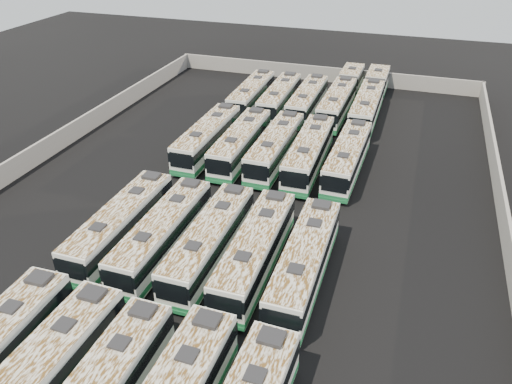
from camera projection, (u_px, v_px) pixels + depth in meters
name	position (u px, v px, depth m)	size (l,w,h in m)	color
ground	(240.00, 200.00, 45.65)	(140.00, 140.00, 0.00)	black
perimeter_wall	(239.00, 189.00, 45.10)	(45.20, 73.20, 2.20)	gray
bus_midfront_far_left	(121.00, 224.00, 39.00)	(2.67, 12.58, 3.55)	silver
bus_midfront_left	(163.00, 233.00, 37.96)	(2.69, 12.55, 3.54)	silver
bus_midfront_center	(210.00, 241.00, 37.05)	(2.66, 12.58, 3.55)	silver
bus_midfront_right	(255.00, 251.00, 36.04)	(2.85, 12.73, 3.58)	silver
bus_midfront_far_right	(305.00, 262.00, 34.91)	(2.75, 12.70, 3.58)	silver
bus_midback_far_left	(208.00, 138.00, 53.02)	(2.75, 12.86, 3.62)	silver
bus_midback_left	(241.00, 143.00, 51.89)	(2.85, 12.83, 3.61)	silver
bus_midback_center	(275.00, 147.00, 51.01)	(2.78, 12.83, 3.61)	silver
bus_midback_right	(309.00, 153.00, 49.84)	(3.01, 13.08, 3.67)	silver
bus_midback_far_right	(347.00, 158.00, 49.02)	(2.96, 12.72, 3.57)	silver
bus_back_far_left	(252.00, 95.00, 64.62)	(2.89, 12.62, 3.54)	silver
bus_back_left	(280.00, 98.00, 63.66)	(2.87, 12.63, 3.55)	silver
bus_back_center	(307.00, 101.00, 62.82)	(2.69, 12.63, 3.56)	silver
bus_back_right	(342.00, 95.00, 64.59)	(2.95, 19.82, 3.59)	silver
bus_back_far_right	(370.00, 98.00, 63.41)	(2.76, 20.25, 3.67)	silver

